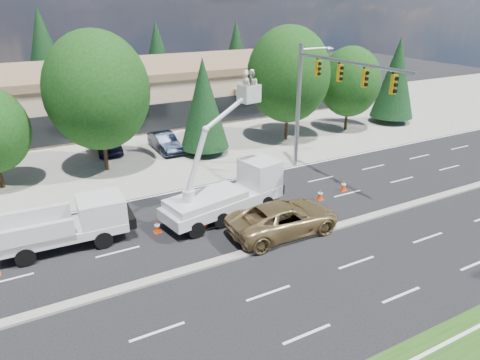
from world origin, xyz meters
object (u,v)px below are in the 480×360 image
utility_pickup (73,227)px  bucket_truck (232,186)px  signal_mast (318,91)px  minivan (284,218)px

utility_pickup → bucket_truck: bucket_truck is taller
utility_pickup → bucket_truck: bearing=-2.3°
signal_mast → minivan: bearing=-136.9°
signal_mast → minivan: 10.35m
bucket_truck → signal_mast: bearing=7.4°
bucket_truck → utility_pickup: bearing=164.1°
minivan → utility_pickup: bearing=68.6°
signal_mast → bucket_truck: 9.44m
utility_pickup → minivan: utility_pickup is taller
utility_pickup → bucket_truck: 8.91m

